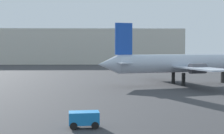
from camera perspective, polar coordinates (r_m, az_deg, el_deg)
name	(u,v)px	position (r m, az deg, el deg)	size (l,w,h in m)	color
airplane_on_taxiway	(183,63)	(59.42, 12.05, 0.62)	(30.98, 26.29, 10.43)	#B2BCCC
baggage_cart	(84,118)	(26.97, -4.81, -8.75)	(2.52, 1.60, 1.30)	#1972BF
terminal_building	(58,47)	(140.13, -9.24, 3.45)	(99.69, 26.58, 13.61)	beige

